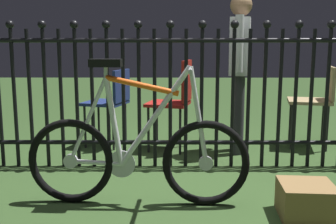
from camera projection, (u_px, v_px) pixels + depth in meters
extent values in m
plane|color=#314D24|center=(196.00, 194.00, 2.83)|extent=(20.00, 20.00, 0.00)
cylinder|color=black|center=(15.00, 99.00, 3.39)|extent=(0.03, 0.03, 1.16)
sphere|color=black|center=(10.00, 24.00, 3.28)|extent=(0.07, 0.07, 0.07)
cylinder|color=black|center=(30.00, 99.00, 3.39)|extent=(0.03, 0.03, 1.16)
cylinder|color=black|center=(46.00, 99.00, 3.38)|extent=(0.03, 0.03, 1.16)
sphere|color=black|center=(42.00, 24.00, 3.28)|extent=(0.07, 0.07, 0.07)
cylinder|color=black|center=(61.00, 99.00, 3.38)|extent=(0.03, 0.03, 1.16)
cylinder|color=black|center=(77.00, 99.00, 3.38)|extent=(0.03, 0.03, 1.16)
sphere|color=black|center=(74.00, 24.00, 3.28)|extent=(0.07, 0.07, 0.07)
cylinder|color=black|center=(92.00, 99.00, 3.38)|extent=(0.03, 0.03, 1.16)
cylinder|color=black|center=(108.00, 99.00, 3.38)|extent=(0.03, 0.03, 1.16)
sphere|color=black|center=(106.00, 24.00, 3.28)|extent=(0.07, 0.07, 0.07)
cylinder|color=black|center=(124.00, 99.00, 3.38)|extent=(0.03, 0.03, 1.16)
cylinder|color=black|center=(139.00, 99.00, 3.38)|extent=(0.03, 0.03, 1.16)
sphere|color=black|center=(138.00, 24.00, 3.28)|extent=(0.07, 0.07, 0.07)
cylinder|color=black|center=(155.00, 99.00, 3.38)|extent=(0.03, 0.03, 1.16)
cylinder|color=black|center=(170.00, 99.00, 3.38)|extent=(0.03, 0.03, 1.16)
sphere|color=black|center=(170.00, 24.00, 3.28)|extent=(0.07, 0.07, 0.07)
cylinder|color=black|center=(186.00, 99.00, 3.38)|extent=(0.03, 0.03, 1.16)
cylinder|color=black|center=(202.00, 99.00, 3.38)|extent=(0.03, 0.03, 1.16)
sphere|color=black|center=(203.00, 24.00, 3.27)|extent=(0.07, 0.07, 0.07)
cylinder|color=black|center=(217.00, 99.00, 3.38)|extent=(0.03, 0.03, 1.16)
cylinder|color=black|center=(233.00, 99.00, 3.38)|extent=(0.03, 0.03, 1.16)
sphere|color=black|center=(235.00, 24.00, 3.27)|extent=(0.07, 0.07, 0.07)
cylinder|color=black|center=(248.00, 99.00, 3.37)|extent=(0.03, 0.03, 1.16)
cylinder|color=black|center=(264.00, 99.00, 3.37)|extent=(0.03, 0.03, 1.16)
sphere|color=black|center=(267.00, 24.00, 3.27)|extent=(0.07, 0.07, 0.07)
cylinder|color=black|center=(280.00, 99.00, 3.37)|extent=(0.03, 0.03, 1.16)
cylinder|color=black|center=(295.00, 99.00, 3.37)|extent=(0.03, 0.03, 1.16)
sphere|color=black|center=(299.00, 24.00, 3.27)|extent=(0.07, 0.07, 0.07)
cylinder|color=black|center=(311.00, 99.00, 3.37)|extent=(0.03, 0.03, 1.16)
cylinder|color=black|center=(327.00, 99.00, 3.37)|extent=(0.03, 0.03, 1.16)
sphere|color=black|center=(332.00, 24.00, 3.27)|extent=(0.07, 0.07, 0.07)
cylinder|color=black|center=(191.00, 142.00, 3.44)|extent=(4.03, 0.04, 0.04)
cylinder|color=black|center=(192.00, 40.00, 3.30)|extent=(4.03, 0.04, 0.04)
torus|color=black|center=(71.00, 161.00, 2.64)|extent=(0.56, 0.08, 0.56)
cylinder|color=silver|center=(71.00, 161.00, 2.64)|extent=(0.09, 0.03, 0.09)
torus|color=black|center=(206.00, 163.00, 2.59)|extent=(0.56, 0.08, 0.56)
cylinder|color=silver|center=(206.00, 163.00, 2.59)|extent=(0.09, 0.03, 0.09)
cylinder|color=silver|center=(155.00, 116.00, 2.56)|extent=(0.47, 0.06, 0.65)
cylinder|color=#EA5914|center=(142.00, 85.00, 2.53)|extent=(0.47, 0.06, 0.14)
cylinder|color=silver|center=(114.00, 121.00, 2.58)|extent=(0.13, 0.04, 0.57)
cylinder|color=silver|center=(96.00, 163.00, 2.63)|extent=(0.34, 0.04, 0.04)
cylinder|color=silver|center=(88.00, 120.00, 2.58)|extent=(0.27, 0.04, 0.56)
cylinder|color=silver|center=(198.00, 116.00, 2.54)|extent=(0.14, 0.04, 0.63)
cylinder|color=silver|center=(190.00, 68.00, 2.49)|extent=(0.03, 0.03, 0.02)
cylinder|color=silver|center=(190.00, 70.00, 2.50)|extent=(0.05, 0.40, 0.03)
cylinder|color=silver|center=(106.00, 72.00, 2.53)|extent=(0.03, 0.03, 0.07)
cube|color=black|center=(106.00, 63.00, 2.52)|extent=(0.20, 0.10, 0.05)
cylinder|color=silver|center=(122.00, 164.00, 2.62)|extent=(0.18, 0.02, 0.18)
cylinder|color=black|center=(148.00, 130.00, 3.88)|extent=(0.02, 0.02, 0.45)
cylinder|color=black|center=(157.00, 124.00, 4.18)|extent=(0.02, 0.02, 0.45)
cylinder|color=black|center=(180.00, 131.00, 3.80)|extent=(0.02, 0.02, 0.45)
cylinder|color=black|center=(186.00, 125.00, 4.10)|extent=(0.02, 0.02, 0.45)
cube|color=#A51E19|center=(168.00, 104.00, 3.95)|extent=(0.47, 0.47, 0.03)
cube|color=#A51E19|center=(187.00, 81.00, 3.87)|extent=(0.11, 0.37, 0.40)
cylinder|color=black|center=(292.00, 127.00, 3.98)|extent=(0.02, 0.02, 0.46)
cylinder|color=black|center=(290.00, 121.00, 4.30)|extent=(0.02, 0.02, 0.46)
cylinder|color=black|center=(327.00, 129.00, 3.91)|extent=(0.02, 0.02, 0.46)
cylinder|color=black|center=(323.00, 122.00, 4.22)|extent=(0.02, 0.02, 0.46)
cube|color=tan|center=(309.00, 101.00, 4.06)|extent=(0.49, 0.49, 0.03)
cube|color=tan|center=(331.00, 83.00, 3.99)|extent=(0.12, 0.39, 0.33)
cylinder|color=black|center=(85.00, 127.00, 4.05)|extent=(0.02, 0.02, 0.43)
cylinder|color=black|center=(99.00, 121.00, 4.34)|extent=(0.02, 0.02, 0.43)
cylinder|color=black|center=(113.00, 129.00, 3.96)|extent=(0.02, 0.02, 0.43)
cylinder|color=black|center=(125.00, 123.00, 4.26)|extent=(0.02, 0.02, 0.43)
cube|color=navy|center=(105.00, 103.00, 4.11)|extent=(0.48, 0.48, 0.03)
cube|color=navy|center=(121.00, 86.00, 4.03)|extent=(0.13, 0.36, 0.32)
cylinder|color=#2D2D33|center=(238.00, 115.00, 3.80)|extent=(0.11, 0.11, 0.75)
cylinder|color=#2D2D33|center=(238.00, 113.00, 3.95)|extent=(0.11, 0.11, 0.75)
cube|color=silver|center=(240.00, 47.00, 3.77)|extent=(0.24, 0.33, 0.53)
cylinder|color=silver|center=(239.00, 44.00, 3.57)|extent=(0.08, 0.08, 0.50)
cylinder|color=silver|center=(241.00, 44.00, 3.95)|extent=(0.08, 0.08, 0.50)
sphere|color=#8C6647|center=(241.00, 5.00, 3.70)|extent=(0.20, 0.20, 0.20)
cube|color=olive|center=(306.00, 201.00, 2.43)|extent=(0.34, 0.34, 0.21)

